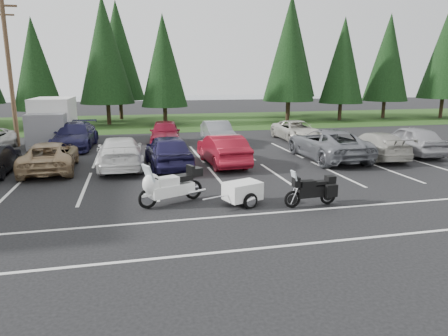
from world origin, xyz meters
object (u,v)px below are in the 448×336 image
at_px(car_near_4, 168,151).
at_px(car_far_4, 296,131).
at_px(car_near_8, 411,140).
at_px(car_far_2, 165,133).
at_px(utility_pole, 9,69).
at_px(car_near_3, 120,152).
at_px(car_far_3, 218,133).
at_px(adventure_motorcycle, 311,188).
at_px(car_near_2, 50,156).
at_px(car_near_7, 375,145).
at_px(car_far_1, 75,136).
at_px(cargo_trailer, 243,193).
at_px(car_near_5, 223,150).
at_px(car_near_6, 327,144).
at_px(touring_motorcycle, 171,182).
at_px(box_truck, 52,122).

bearing_deg(car_near_4, car_far_4, -148.42).
relative_size(car_near_8, car_far_2, 1.02).
height_order(utility_pole, car_near_3, utility_pole).
height_order(car_far_3, adventure_motorcycle, car_far_3).
distance_m(car_near_2, car_near_8, 18.98).
relative_size(utility_pole, car_far_4, 1.88).
bearing_deg(car_far_2, car_far_4, 4.44).
bearing_deg(car_near_7, car_near_2, 1.24).
bearing_deg(car_far_1, cargo_trailer, -57.75).
height_order(car_near_8, car_far_1, car_near_8).
height_order(car_near_4, car_far_3, car_near_4).
bearing_deg(car_near_8, car_far_4, -49.61).
height_order(cargo_trailer, adventure_motorcycle, adventure_motorcycle).
bearing_deg(car_near_8, car_near_5, 7.09).
height_order(utility_pole, adventure_motorcycle, utility_pole).
height_order(car_near_3, car_far_1, car_far_1).
distance_m(car_far_1, car_far_2, 5.42).
bearing_deg(car_far_3, car_far_1, 176.69).
xyz_separation_m(car_near_4, car_far_4, (9.32, 6.50, -0.14)).
bearing_deg(cargo_trailer, car_near_4, 87.10).
bearing_deg(car_near_4, car_far_2, -96.85).
bearing_deg(car_near_3, car_near_6, 177.46).
height_order(car_near_3, car_far_2, car_far_2).
bearing_deg(car_near_7, car_near_8, -164.48).
height_order(car_near_2, car_far_3, car_far_3).
xyz_separation_m(car_near_7, cargo_trailer, (-9.06, -6.16, -0.30)).
bearing_deg(car_near_5, car_far_3, -103.42).
height_order(utility_pole, car_near_4, utility_pole).
height_order(car_near_6, cargo_trailer, car_near_6).
xyz_separation_m(utility_pole, car_far_4, (17.96, -1.64, -4.03)).
height_order(touring_motorcycle, cargo_trailer, touring_motorcycle).
bearing_deg(utility_pole, touring_motorcycle, -59.18).
xyz_separation_m(car_near_3, car_near_5, (4.91, -0.42, 0.01)).
bearing_deg(car_near_4, car_near_2, -9.09).
height_order(car_near_5, car_near_6, car_near_6).
bearing_deg(car_far_3, car_near_3, -136.87).
distance_m(car_near_7, car_far_3, 9.55).
height_order(car_near_3, car_near_8, car_near_8).
height_order(car_near_7, cargo_trailer, car_near_7).
height_order(car_near_2, touring_motorcycle, touring_motorcycle).
relative_size(box_truck, car_near_7, 1.17).
bearing_deg(cargo_trailer, car_near_7, 14.32).
bearing_deg(car_far_3, utility_pole, 170.40).
xyz_separation_m(car_far_3, touring_motorcycle, (-4.12, -11.69, 0.02)).
bearing_deg(adventure_motorcycle, box_truck, 120.60).
height_order(car_near_4, car_far_1, car_near_4).
height_order(utility_pole, box_truck, utility_pole).
height_order(car_near_7, touring_motorcycle, touring_motorcycle).
bearing_deg(car_far_2, car_near_5, -65.69).
bearing_deg(car_near_6, cargo_trailer, 45.35).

